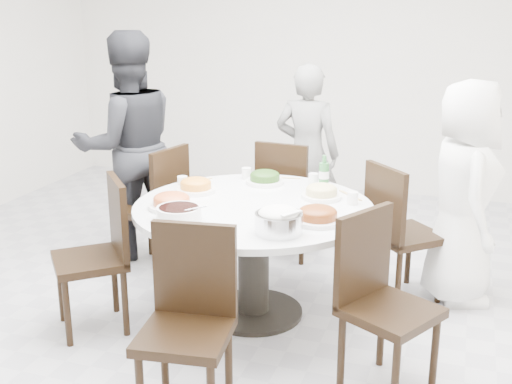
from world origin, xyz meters
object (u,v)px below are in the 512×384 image
(rice_bowl, at_px, (279,223))
(chair_n, at_px, (289,198))
(dining_table, at_px, (254,261))
(chair_ne, at_px, (406,232))
(chair_nw, at_px, (152,207))
(soup_bowl, at_px, (179,214))
(diner_right, at_px, (464,193))
(chair_se, at_px, (391,308))
(diner_left, at_px, (128,146))
(beverage_bottle, at_px, (324,172))
(diner_middle, at_px, (307,154))
(chair_sw, at_px, (89,257))
(chair_s, at_px, (185,331))

(rice_bowl, bearing_deg, chair_n, 103.30)
(dining_table, height_order, chair_ne, chair_ne)
(chair_nw, relative_size, soup_bowl, 3.64)
(chair_ne, bearing_deg, diner_right, -115.46)
(diner_right, bearing_deg, chair_se, 151.61)
(rice_bowl, bearing_deg, diner_left, 143.75)
(chair_ne, xyz_separation_m, chair_n, (-0.96, 0.52, 0.00))
(beverage_bottle, bearing_deg, diner_left, 171.81)
(chair_ne, bearing_deg, diner_left, 43.18)
(diner_middle, xyz_separation_m, diner_left, (-1.25, -0.76, 0.13))
(chair_n, bearing_deg, diner_middle, -90.07)
(soup_bowl, bearing_deg, chair_n, 80.54)
(chair_se, distance_m, soup_bowl, 1.30)
(dining_table, xyz_separation_m, chair_sw, (-0.89, -0.49, 0.10))
(beverage_bottle, bearing_deg, chair_n, 123.82)
(dining_table, height_order, beverage_bottle, beverage_bottle)
(chair_ne, relative_size, rice_bowl, 3.59)
(diner_middle, relative_size, diner_left, 0.85)
(chair_sw, distance_m, beverage_bottle, 1.62)
(chair_n, xyz_separation_m, diner_middle, (0.04, 0.39, 0.27))
(chair_sw, distance_m, chair_s, 1.13)
(chair_ne, bearing_deg, soup_bowl, 86.14)
(chair_n, height_order, rice_bowl, chair_n)
(diner_middle, distance_m, soup_bowl, 1.91)
(chair_ne, relative_size, beverage_bottle, 4.08)
(diner_middle, relative_size, beverage_bottle, 6.43)
(chair_sw, xyz_separation_m, beverage_bottle, (1.23, 0.98, 0.39))
(chair_nw, bearing_deg, diner_middle, 146.96)
(diner_left, bearing_deg, diner_middle, 167.69)
(chair_n, height_order, diner_left, diner_left)
(chair_ne, relative_size, chair_n, 1.00)
(rice_bowl, height_order, soup_bowl, rice_bowl)
(diner_middle, bearing_deg, chair_sw, 68.59)
(chair_n, xyz_separation_m, soup_bowl, (-0.25, -1.50, 0.32))
(chair_s, distance_m, soup_bowl, 0.87)
(chair_sw, bearing_deg, chair_s, 14.36)
(chair_n, relative_size, beverage_bottle, 4.08)
(diner_middle, relative_size, soup_bowl, 5.74)
(chair_nw, distance_m, diner_right, 2.25)
(chair_n, bearing_deg, chair_s, 98.19)
(chair_ne, xyz_separation_m, diner_right, (0.34, 0.11, 0.28))
(chair_n, distance_m, chair_se, 1.95)
(chair_s, height_order, diner_right, diner_right)
(chair_ne, relative_size, chair_s, 1.00)
(chair_sw, bearing_deg, rice_bowl, 51.95)
(rice_bowl, bearing_deg, chair_s, -109.58)
(chair_nw, height_order, diner_right, diner_right)
(chair_n, bearing_deg, chair_nw, 37.05)
(dining_table, bearing_deg, beverage_bottle, 55.21)
(chair_ne, xyz_separation_m, rice_bowl, (-0.60, -1.00, 0.33))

